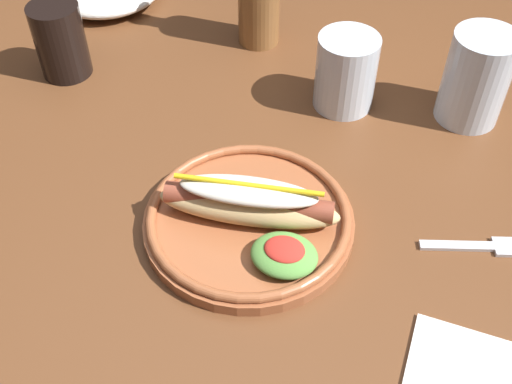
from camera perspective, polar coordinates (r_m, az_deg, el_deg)
The scene contains 7 objects.
dining_table at distance 0.91m, azimuth -1.52°, elevation -0.09°, with size 1.25×1.05×0.74m.
hot_dog_plate at distance 0.73m, azimuth -0.50°, elevation -2.28°, with size 0.25×0.25×0.08m.
fork at distance 0.77m, azimuth 19.85°, elevation -4.69°, with size 0.12×0.05×0.00m.
soda_cup at distance 0.99m, azimuth -17.41°, elevation 13.05°, with size 0.07×0.07×0.11m, color black.
water_cup at distance 0.89m, azimuth 8.19°, elevation 10.76°, with size 0.09×0.09×0.11m, color silver.
extra_cup at distance 0.90m, azimuth 19.44°, elevation 9.77°, with size 0.09×0.09×0.13m, color silver.
napkin at distance 0.67m, azimuth 19.19°, elevation -16.24°, with size 0.13×0.12×0.00m, color white.
Camera 1 is at (0.20, -0.59, 1.31)m, focal length 43.87 mm.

